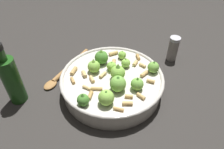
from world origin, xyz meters
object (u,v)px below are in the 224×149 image
at_px(cooking_pan, 112,82).
at_px(olive_oil_bottle, 12,79).
at_px(pepper_shaker, 173,49).
at_px(wooden_spoon, 66,70).

xyz_separation_m(cooking_pan, olive_oil_bottle, (-0.27, -0.14, 0.05)).
bearing_deg(pepper_shaker, olive_oil_bottle, -138.53).
height_order(cooking_pan, wooden_spoon, cooking_pan).
distance_m(pepper_shaker, wooden_spoon, 0.41).
relative_size(cooking_pan, olive_oil_bottle, 1.59).
height_order(olive_oil_bottle, wooden_spoon, olive_oil_bottle).
relative_size(pepper_shaker, wooden_spoon, 0.38).
relative_size(cooking_pan, wooden_spoon, 1.30).
xyz_separation_m(olive_oil_bottle, wooden_spoon, (0.07, 0.17, -0.08)).
height_order(cooking_pan, olive_oil_bottle, olive_oil_bottle).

